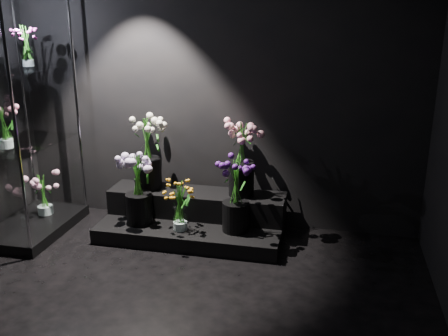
% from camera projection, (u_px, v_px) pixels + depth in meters
% --- Properties ---
extents(wall_back, '(4.00, 0.00, 4.00)m').
position_uv_depth(wall_back, '(214.00, 85.00, 4.76)').
color(wall_back, black).
rests_on(wall_back, floor).
extents(display_riser, '(1.73, 0.77, 0.39)m').
position_uv_depth(display_riser, '(194.00, 217.00, 4.84)').
color(display_riser, black).
rests_on(display_riser, floor).
extents(display_case, '(0.63, 1.05, 2.31)m').
position_uv_depth(display_case, '(21.00, 116.00, 4.56)').
color(display_case, black).
rests_on(display_case, floor).
extents(bouquet_orange_bells, '(0.31, 0.31, 0.47)m').
position_uv_depth(bouquet_orange_bells, '(180.00, 205.00, 4.53)').
color(bouquet_orange_bells, white).
rests_on(bouquet_orange_bells, display_riser).
extents(bouquet_lilac, '(0.47, 0.47, 0.68)m').
position_uv_depth(bouquet_lilac, '(138.00, 185.00, 4.64)').
color(bouquet_lilac, black).
rests_on(bouquet_lilac, display_riser).
extents(bouquet_purple, '(0.38, 0.38, 0.67)m').
position_uv_depth(bouquet_purple, '(236.00, 193.00, 4.48)').
color(bouquet_purple, black).
rests_on(bouquet_purple, display_riser).
extents(bouquet_cream_roses, '(0.50, 0.50, 0.70)m').
position_uv_depth(bouquet_cream_roses, '(147.00, 149.00, 4.87)').
color(bouquet_cream_roses, black).
rests_on(bouquet_cream_roses, display_riser).
extents(bouquet_pink_roses, '(0.40, 0.40, 0.71)m').
position_uv_depth(bouquet_pink_roses, '(242.00, 154.00, 4.66)').
color(bouquet_pink_roses, black).
rests_on(bouquet_pink_roses, display_riser).
extents(bouquet_case_pink, '(0.36, 0.36, 0.44)m').
position_uv_depth(bouquet_case_pink, '(3.00, 123.00, 4.40)').
color(bouquet_case_pink, white).
rests_on(bouquet_case_pink, display_case).
extents(bouquet_case_magenta, '(0.27, 0.27, 0.36)m').
position_uv_depth(bouquet_case_magenta, '(26.00, 46.00, 4.54)').
color(bouquet_case_magenta, white).
rests_on(bouquet_case_magenta, display_case).
extents(bouquet_case_base_pink, '(0.32, 0.32, 0.43)m').
position_uv_depth(bouquet_case_base_pink, '(44.00, 193.00, 4.99)').
color(bouquet_case_base_pink, white).
rests_on(bouquet_case_base_pink, display_case).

